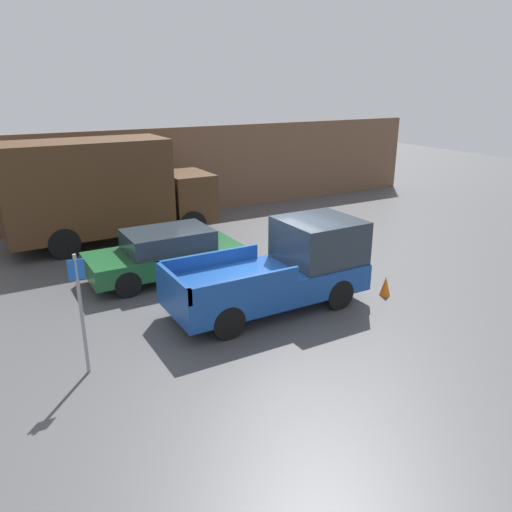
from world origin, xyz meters
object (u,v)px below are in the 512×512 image
Objects in this scene: delivery_truck at (102,189)px; newspaper_box at (184,204)px; parking_sign at (81,308)px; traffic_cone at (385,286)px; car at (166,253)px; pickup_truck at (284,268)px.

delivery_truck is 7.11× the size of newspaper_box.
parking_sign reaches higher than newspaper_box.
traffic_cone is at bearing -0.84° from parking_sign.
parking_sign is (-2.52, -8.47, -0.54)m from delivery_truck.
newspaper_box is (3.91, 2.24, -1.44)m from delivery_truck.
delivery_truck reaches higher than car.
delivery_truck is at bearing 121.90° from traffic_cone.
delivery_truck is 13.45× the size of traffic_cone.
traffic_cone is at bearing -42.32° from car.
car is at bearing -116.21° from newspaper_box.
delivery_truck is at bearing 108.83° from pickup_truck.
delivery_truck is (-0.67, 4.33, 1.20)m from car.
traffic_cone is (4.67, -4.26, -0.49)m from car.
pickup_truck is 8.18m from delivery_truck.
pickup_truck is 9.46× the size of traffic_cone.
newspaper_box is (6.43, 10.71, -0.90)m from parking_sign.
delivery_truck reaches higher than parking_sign.
delivery_truck is at bearing 98.81° from car.
parking_sign is 7.95m from traffic_cone.
car reaches higher than traffic_cone.
newspaper_box reaches higher than traffic_cone.
newspaper_box is (3.23, 6.57, -0.24)m from car.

